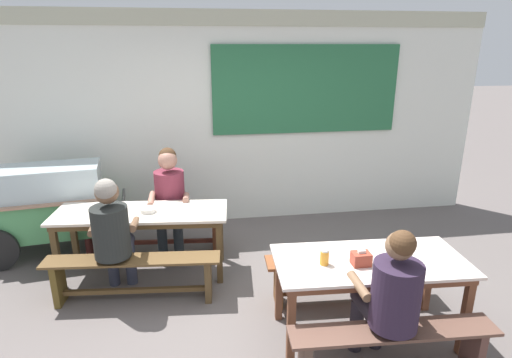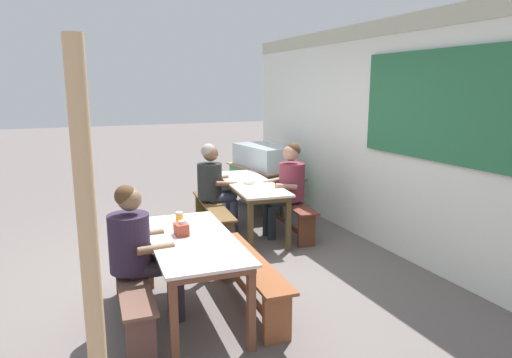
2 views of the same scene
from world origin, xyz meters
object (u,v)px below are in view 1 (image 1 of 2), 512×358
bench_near_front (392,348)px  person_near_front (390,294)px  person_center_facing (170,195)px  soup_bowl (148,210)px  bench_near_back (347,272)px  bench_far_front (133,273)px  person_left_back_turned (112,230)px  condiment_jar (324,257)px  dining_table_far (141,218)px  food_cart (50,203)px  bench_far_back (153,227)px  tissue_box (361,259)px  dining_table_near (370,268)px

bench_near_front → person_near_front: size_ratio=1.24×
person_center_facing → soup_bowl: 0.52m
bench_near_back → soup_bowl: 2.12m
bench_far_front → soup_bowl: soup_bowl is taller
person_left_back_turned → bench_far_front: bearing=-24.6°
bench_near_back → soup_bowl: soup_bowl is taller
person_center_facing → condiment_jar: size_ratio=9.78×
dining_table_far → food_cart: bearing=148.7°
bench_far_back → bench_near_back: same height
person_near_front → tissue_box: size_ratio=8.57×
bench_far_back → person_near_front: bearing=-51.1°
bench_near_back → condiment_jar: bearing=-128.1°
food_cart → person_center_facing: (1.40, -0.24, 0.12)m
dining_table_near → bench_near_back: dining_table_near is taller
bench_near_front → bench_far_back: bearing=128.2°
person_center_facing → person_near_front: bearing=-53.8°
bench_near_back → food_cart: food_cart is taller
dining_table_near → bench_near_front: bearing=-92.9°
bench_far_front → person_near_front: person_near_front is taller
person_left_back_turned → condiment_jar: size_ratio=9.64×
person_near_front → condiment_jar: person_near_front is taller
bench_far_back → tissue_box: size_ratio=12.16×
bench_far_front → person_center_facing: 1.11m
food_cart → soup_bowl: (1.20, -0.72, 0.13)m
bench_far_back → bench_near_back: 2.37m
dining_table_near → person_near_front: bearing=-95.8°
soup_bowl → dining_table_near: bearing=-34.8°
bench_far_back → person_near_front: 3.01m
dining_table_far → food_cart: 1.31m
bench_far_front → person_left_back_turned: bearing=155.4°
person_left_back_turned → bench_near_front: bearing=-33.5°
bench_far_front → condiment_jar: (1.62, -0.84, 0.49)m
dining_table_near → person_left_back_turned: person_left_back_turned is taller
person_near_front → person_center_facing: size_ratio=0.96×
person_center_facing → tissue_box: size_ratio=8.89×
food_cart → bench_far_back: bearing=-7.6°
food_cart → tissue_box: (2.97, -2.10, 0.16)m
bench_far_back → food_cart: food_cart is taller
dining_table_far → dining_table_near: same height
bench_near_back → person_center_facing: size_ratio=1.24×
bench_near_back → bench_near_front: same height
bench_far_front → condiment_jar: bearing=-27.4°
bench_far_back → condiment_jar: (1.52, -1.89, 0.48)m
bench_near_back → bench_near_front: size_ratio=1.04×
dining_table_far → bench_far_front: dining_table_far is taller
person_center_facing → tissue_box: bearing=-49.7°
person_center_facing → bench_near_back: bearing=-36.4°
bench_near_front → person_near_front: 0.41m
tissue_box → bench_near_back: bearing=76.8°
bench_far_front → food_cart: (-1.07, 1.21, 0.32)m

